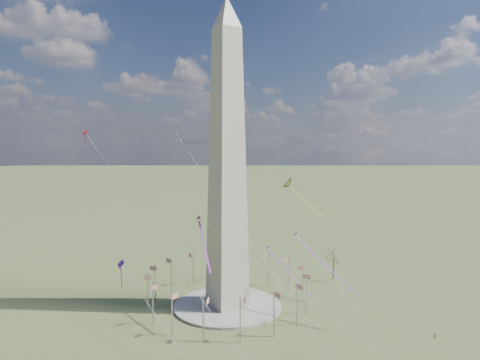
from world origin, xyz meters
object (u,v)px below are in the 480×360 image
person_east (435,336)px  kite_delta_black (290,186)px  washington_monument (227,164)px  tree_near (333,256)px

person_east → kite_delta_black: size_ratio=0.09×
kite_delta_black → washington_monument: bearing=-4.7°
washington_monument → tree_near: size_ratio=7.14×
washington_monument → kite_delta_black: bearing=17.3°
person_east → tree_near: bearing=-141.9°
tree_near → person_east: tree_near is taller
person_east → kite_delta_black: kite_delta_black is taller
person_east → kite_delta_black: (-2.95, 61.58, 37.15)m
washington_monument → person_east: size_ratio=62.72×
washington_monument → kite_delta_black: size_ratio=5.74×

